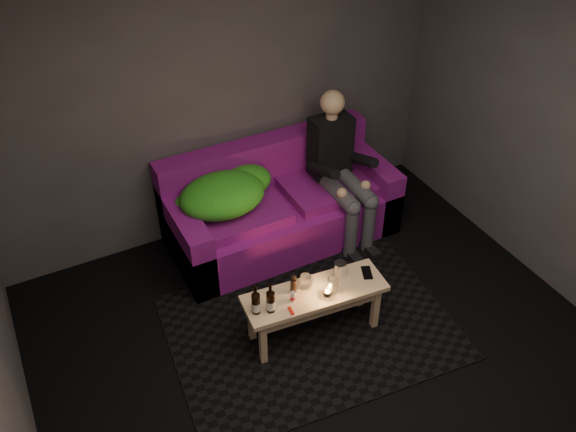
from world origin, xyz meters
name	(u,v)px	position (x,y,z in m)	size (l,w,h in m)	color
floor	(358,397)	(0.00, 0.00, 0.00)	(4.50, 4.50, 0.00)	black
room	(334,163)	(0.00, 0.47, 1.64)	(4.50, 4.50, 4.50)	silver
rug	(310,327)	(0.02, 0.71, 0.00)	(2.11, 1.53, 0.01)	black
sofa	(279,207)	(0.32, 1.82, 0.31)	(1.97, 0.89, 0.85)	#801175
green_blanket	(226,192)	(-0.17, 1.81, 0.64)	(0.87, 0.59, 0.30)	#26981B
person	(339,166)	(0.82, 1.66, 0.68)	(0.35, 0.82, 1.31)	black
coffee_table	(315,299)	(0.02, 0.66, 0.35)	(1.08, 0.43, 0.43)	tan
beer_bottle_a	(256,303)	(-0.44, 0.67, 0.52)	(0.06, 0.06, 0.25)	black
beer_bottle_b	(271,301)	(-0.34, 0.64, 0.52)	(0.06, 0.06, 0.25)	black
salt_shaker	(293,296)	(-0.16, 0.65, 0.47)	(0.04, 0.04, 0.08)	silver
pepper_mill	(293,286)	(-0.12, 0.72, 0.49)	(0.04, 0.04, 0.12)	black
tumbler_back	(306,282)	(-0.02, 0.73, 0.48)	(0.08, 0.08, 0.10)	white
tealight	(327,292)	(0.08, 0.59, 0.46)	(0.06, 0.06, 0.05)	white
tumbler_front	(333,285)	(0.14, 0.61, 0.48)	(0.08, 0.08, 0.11)	white
steel_cup	(340,269)	(0.26, 0.72, 0.49)	(0.09, 0.09, 0.12)	silver
smartphone	(367,273)	(0.46, 0.64, 0.43)	(0.07, 0.14, 0.01)	black
red_lighter	(291,311)	(-0.22, 0.56, 0.44)	(0.02, 0.08, 0.01)	red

